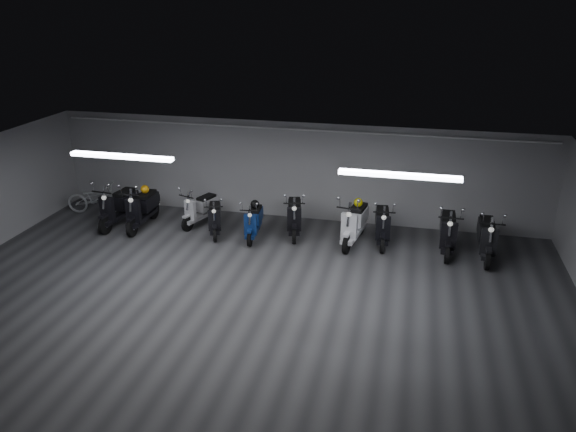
% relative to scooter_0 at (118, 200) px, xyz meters
% --- Properties ---
extents(floor, '(14.00, 10.00, 0.01)m').
position_rel_scooter_0_xyz_m(floor, '(4.63, -3.32, -0.74)').
color(floor, '#363639').
rests_on(floor, ground).
extents(ceiling, '(14.00, 10.00, 0.01)m').
position_rel_scooter_0_xyz_m(ceiling, '(4.63, -3.32, 2.07)').
color(ceiling, slate).
rests_on(ceiling, ground).
extents(back_wall, '(14.00, 0.01, 2.80)m').
position_rel_scooter_0_xyz_m(back_wall, '(4.63, 1.69, 0.66)').
color(back_wall, '#979799').
rests_on(back_wall, ground).
extents(front_wall, '(14.00, 0.01, 2.80)m').
position_rel_scooter_0_xyz_m(front_wall, '(4.63, -8.32, 0.66)').
color(front_wall, '#979799').
rests_on(front_wall, ground).
extents(fluor_strip_left, '(2.40, 0.18, 0.08)m').
position_rel_scooter_0_xyz_m(fluor_strip_left, '(1.63, -2.32, 2.00)').
color(fluor_strip_left, white).
rests_on(fluor_strip_left, ceiling).
extents(fluor_strip_right, '(2.40, 0.18, 0.08)m').
position_rel_scooter_0_xyz_m(fluor_strip_right, '(7.63, -2.32, 2.00)').
color(fluor_strip_right, white).
rests_on(fluor_strip_right, ceiling).
extents(conduit, '(13.60, 0.05, 0.05)m').
position_rel_scooter_0_xyz_m(conduit, '(4.63, 1.60, 1.88)').
color(conduit, white).
rests_on(conduit, back_wall).
extents(scooter_0, '(0.86, 2.04, 1.47)m').
position_rel_scooter_0_xyz_m(scooter_0, '(0.00, 0.00, 0.00)').
color(scooter_0, black).
rests_on(scooter_0, floor).
extents(scooter_1, '(0.67, 1.96, 1.46)m').
position_rel_scooter_0_xyz_m(scooter_1, '(0.71, 0.01, -0.01)').
color(scooter_1, black).
rests_on(scooter_1, floor).
extents(scooter_2, '(1.07, 1.75, 1.24)m').
position_rel_scooter_0_xyz_m(scooter_2, '(2.20, 0.56, -0.12)').
color(scooter_2, silver).
rests_on(scooter_2, floor).
extents(scooter_3, '(1.03, 1.70, 1.20)m').
position_rel_scooter_0_xyz_m(scooter_3, '(2.81, 0.05, -0.14)').
color(scooter_3, black).
rests_on(scooter_3, floor).
extents(scooter_4, '(0.69, 1.67, 1.21)m').
position_rel_scooter_0_xyz_m(scooter_4, '(3.91, 0.02, -0.13)').
color(scooter_4, navy).
rests_on(scooter_4, floor).
extents(scooter_5, '(0.98, 1.92, 1.37)m').
position_rel_scooter_0_xyz_m(scooter_5, '(4.90, 0.51, -0.05)').
color(scooter_5, black).
rests_on(scooter_5, floor).
extents(scooter_6, '(0.97, 2.07, 1.48)m').
position_rel_scooter_0_xyz_m(scooter_6, '(6.54, 0.27, 0.00)').
color(scooter_6, white).
rests_on(scooter_6, floor).
extents(scooter_7, '(0.77, 1.86, 1.35)m').
position_rel_scooter_0_xyz_m(scooter_7, '(7.24, 0.45, -0.06)').
color(scooter_7, black).
rests_on(scooter_7, floor).
extents(scooter_8, '(0.67, 1.95, 1.44)m').
position_rel_scooter_0_xyz_m(scooter_8, '(8.87, 0.28, -0.02)').
color(scooter_8, black).
rests_on(scooter_8, floor).
extents(scooter_9, '(0.67, 1.93, 1.43)m').
position_rel_scooter_0_xyz_m(scooter_9, '(9.78, 0.15, -0.02)').
color(scooter_9, black).
rests_on(scooter_9, floor).
extents(bicycle, '(1.79, 0.89, 1.11)m').
position_rel_scooter_0_xyz_m(bicycle, '(-1.12, 0.69, -0.18)').
color(bicycle, silver).
rests_on(bicycle, floor).
extents(helmet_0, '(0.24, 0.24, 0.24)m').
position_rel_scooter_0_xyz_m(helmet_0, '(0.70, 0.29, 0.29)').
color(helmet_0, orange).
rests_on(helmet_0, scooter_1).
extents(helmet_1, '(0.23, 0.23, 0.23)m').
position_rel_scooter_0_xyz_m(helmet_1, '(3.88, 0.24, 0.13)').
color(helmet_1, black).
rests_on(helmet_1, scooter_4).
extents(helmet_2, '(0.24, 0.24, 0.24)m').
position_rel_scooter_0_xyz_m(helmet_2, '(6.59, 0.54, 0.30)').
color(helmet_2, '#CEC60C').
rests_on(helmet_2, scooter_6).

